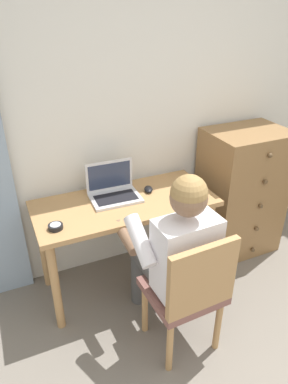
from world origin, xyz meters
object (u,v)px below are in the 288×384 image
coffee_mug (198,192)px  laptop (113,190)px  computer_mouse (148,189)px  dresser (241,192)px  desk (125,215)px  person_seated (174,247)px  chair (189,290)px  desk_clock (56,227)px

coffee_mug → laptop: bearing=153.6°
computer_mouse → coffee_mug: (0.27, -0.23, 0.03)m
dresser → laptop: size_ratio=3.06×
desk → person_seated: bearing=-78.4°
chair → person_seated: person_seated is taller
dresser → person_seated: bearing=-148.4°
computer_mouse → coffee_mug: size_ratio=0.83×
dresser → chair: size_ratio=1.23×
desk → chair: (0.11, -0.71, -0.13)m
person_seated → desk_clock: (-0.61, 0.39, 0.08)m
person_seated → coffee_mug: bearing=44.1°
desk → dresser: (1.05, 0.06, -0.08)m
chair → laptop: 0.87m
person_seated → desk_clock: 0.73m
chair → laptop: laptop is taller
computer_mouse → desk_clock: 0.74m
person_seated → computer_mouse: 0.60m
laptop → computer_mouse: laptop is taller
desk → computer_mouse: computer_mouse is taller
dresser → laptop: (-1.10, 0.04, 0.24)m
computer_mouse → dresser: bearing=17.7°
desk → computer_mouse: bearing=17.3°
person_seated → laptop: (-0.16, 0.62, 0.11)m
dresser → coffee_mug: bearing=-158.9°
desk → coffee_mug: (0.48, -0.17, 0.16)m
desk → person_seated: 0.54m
desk → computer_mouse: 0.25m
chair → desk_clock: chair is taller
dresser → laptop: dresser is taller
dresser → person_seated: 1.12m
desk → desk_clock: desk_clock is taller
chair → person_seated: 0.26m
dresser → computer_mouse: dresser is taller
desk_clock → coffee_mug: coffee_mug is taller
chair → coffee_mug: size_ratio=7.19×
chair → coffee_mug: bearing=56.1°
desk → desk_clock: size_ratio=13.91×
desk → chair: chair is taller
laptop → computer_mouse: 0.26m
chair → desk_clock: bearing=137.4°
dresser → desk_clock: bearing=-172.9°
dresser → person_seated: (-0.95, -0.58, 0.13)m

